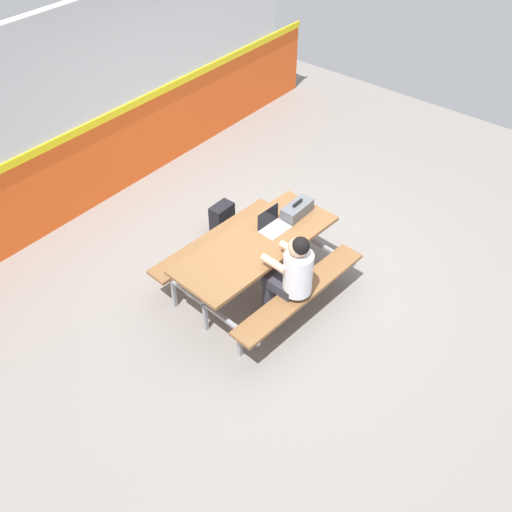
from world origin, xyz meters
TOP-DOWN VIEW (x-y plane):
  - ground_plane at (0.00, 0.00)m, footprint 10.00×10.00m
  - accent_backdrop at (0.00, 2.78)m, footprint 8.00×0.14m
  - picnic_table_main at (-0.46, 0.00)m, footprint 1.96×1.68m
  - student_nearer at (-0.56, -0.55)m, footprint 0.38×0.53m
  - laptop_silver at (-0.16, 0.02)m, footprint 0.34×0.24m
  - toolbox_grey at (0.21, -0.05)m, footprint 0.40×0.18m
  - backpack_dark at (0.08, 1.00)m, footprint 0.30×0.22m

SIDE VIEW (x-z plane):
  - ground_plane at x=0.00m, z-range -0.02..0.00m
  - backpack_dark at x=0.08m, z-range 0.00..0.44m
  - picnic_table_main at x=-0.46m, z-range 0.21..0.95m
  - student_nearer at x=-0.56m, z-range 0.10..1.31m
  - laptop_silver at x=-0.16m, z-range 0.67..0.90m
  - toolbox_grey at x=0.21m, z-range 0.72..0.90m
  - accent_backdrop at x=0.00m, z-range -0.05..2.55m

